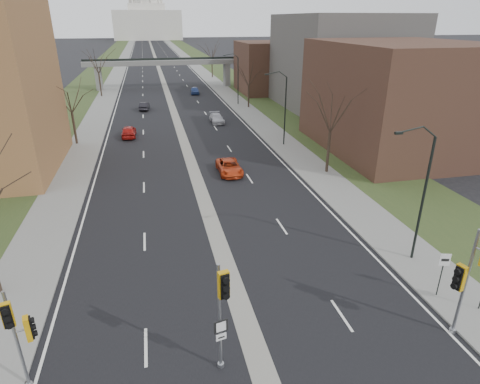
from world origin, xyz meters
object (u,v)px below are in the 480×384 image
object	(u,v)px
speed_limit_sign	(443,267)
car_right_far	(195,91)
car_right_near	(229,167)
signal_pole_left	(18,328)
car_left_far	(144,106)
signal_pole_median	(222,302)
car_left_near	(129,131)
signal_pole_right	(471,272)
car_right_mid	(217,118)

from	to	relation	value
speed_limit_sign	car_right_far	distance (m)	68.78
speed_limit_sign	car_right_near	bearing A→B (deg)	123.62
signal_pole_left	car_left_far	distance (m)	56.60
car_left_far	car_right_near	distance (m)	34.08
signal_pole_left	speed_limit_sign	xyz separation A→B (m)	(20.43, 1.59, -1.25)
car_left_far	car_right_near	bearing A→B (deg)	110.67
signal_pole_median	car_right_near	distance (m)	24.87
speed_limit_sign	car_left_near	distance (m)	41.67
signal_pole_right	car_left_far	xyz separation A→B (m)	(-14.36, 57.62, -3.12)
car_left_near	car_right_mid	bearing A→B (deg)	-156.14
car_left_far	car_right_far	xyz separation A→B (m)	(10.21, 13.82, 0.04)
car_left_near	signal_pole_right	bearing A→B (deg)	112.95
car_left_far	car_right_mid	size ratio (longest dim) A/B	0.90
signal_pole_median	car_left_near	distance (m)	40.67
signal_pole_median	car_right_far	bearing A→B (deg)	72.07
signal_pole_median	car_left_far	world-z (taller)	signal_pole_median
signal_pole_median	car_left_near	xyz separation A→B (m)	(-5.11, 40.23, -3.01)
car_left_near	car_right_near	distance (m)	19.05
signal_pole_right	signal_pole_left	bearing A→B (deg)	161.39
signal_pole_left	car_right_far	world-z (taller)	signal_pole_left
signal_pole_left	signal_pole_median	world-z (taller)	signal_pole_median
signal_pole_left	speed_limit_sign	bearing A→B (deg)	-10.55
signal_pole_median	signal_pole_right	xyz separation A→B (m)	(11.33, -0.37, 0.02)
signal_pole_median	speed_limit_sign	world-z (taller)	signal_pole_median
car_right_near	signal_pole_right	bearing A→B (deg)	-75.39
signal_pole_median	car_right_near	xyz separation A→B (m)	(5.08, 24.15, -3.10)
car_right_mid	car_right_far	world-z (taller)	car_right_far
signal_pole_left	car_right_mid	world-z (taller)	signal_pole_left
speed_limit_sign	car_right_far	bearing A→B (deg)	109.08
speed_limit_sign	car_right_near	world-z (taller)	speed_limit_sign
car_left_near	car_right_near	world-z (taller)	car_left_near
signal_pole_right	car_left_near	size ratio (longest dim) A/B	1.31
signal_pole_right	car_right_near	world-z (taller)	signal_pole_right
signal_pole_left	car_left_far	size ratio (longest dim) A/B	1.22
signal_pole_median	car_left_far	xyz separation A→B (m)	(-3.03, 57.25, -3.10)
signal_pole_right	car_right_far	distance (m)	71.63
signal_pole_right	car_right_far	bearing A→B (deg)	78.55
signal_pole_left	signal_pole_right	distance (m)	19.28
signal_pole_left	car_left_near	distance (m)	39.49
car_right_near	car_right_mid	xyz separation A→B (m)	(2.36, 21.40, -0.01)
speed_limit_sign	car_right_near	distance (m)	22.92
signal_pole_median	signal_pole_right	distance (m)	11.33
signal_pole_right	car_right_mid	xyz separation A→B (m)	(-3.89, 45.92, -3.14)
signal_pole_right	car_left_near	bearing A→B (deg)	97.27
signal_pole_right	speed_limit_sign	size ratio (longest dim) A/B	2.17
signal_pole_right	car_left_near	world-z (taller)	signal_pole_right
signal_pole_right	car_right_near	size ratio (longest dim) A/B	1.22
signal_pole_left	car_left_near	world-z (taller)	signal_pole_left
speed_limit_sign	car_left_near	xyz separation A→B (m)	(-17.65, 37.73, -1.20)
car_right_mid	car_right_far	size ratio (longest dim) A/B	1.08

